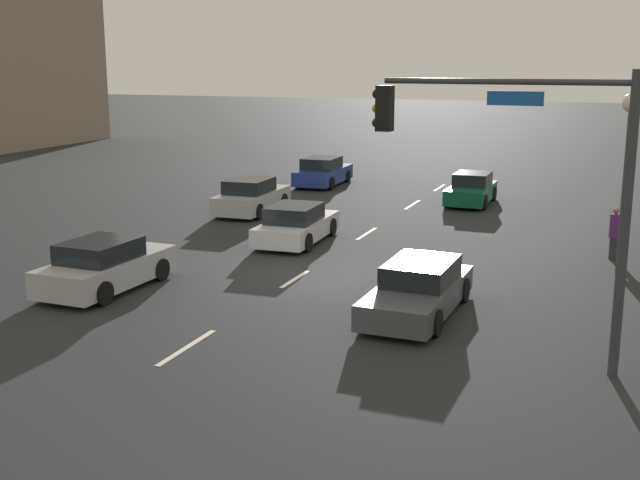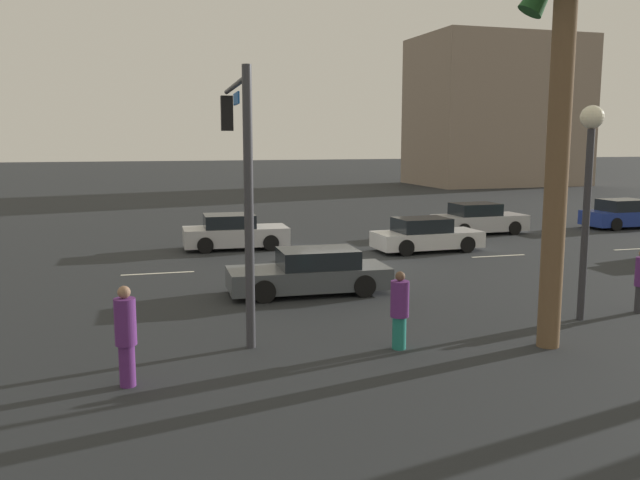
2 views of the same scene
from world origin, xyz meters
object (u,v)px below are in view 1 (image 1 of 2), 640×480
car_3 (323,172)px  streetlamp (629,146)px  car_5 (251,197)px  car_1 (471,190)px  pedestrian_2 (614,232)px  traffic_signal (532,167)px  car_4 (418,290)px  car_2 (105,266)px  car_0 (296,225)px

car_3 → streetlamp: size_ratio=0.84×
car_5 → car_1: bearing=124.2°
streetlamp → pedestrian_2: size_ratio=3.19×
car_5 → streetlamp: streetlamp is taller
traffic_signal → car_5: bearing=-136.1°
car_4 → traffic_signal: bearing=49.2°
car_2 → pedestrian_2: bearing=124.2°
car_0 → car_5: car_5 is taller
car_2 → car_3: (-19.87, -1.29, 0.00)m
car_1 → car_5: 9.73m
car_5 → traffic_signal: (13.15, 12.66, 3.42)m
car_5 → pedestrian_2: pedestrian_2 is taller
car_5 → streetlamp: size_ratio=0.83×
car_3 → car_5: 8.14m
traffic_signal → car_3: bearing=-149.3°
car_1 → pedestrian_2: bearing=35.9°
car_0 → car_5: bearing=-138.7°
car_3 → traffic_signal: bearing=30.7°
car_0 → streetlamp: (0.49, 10.50, 3.14)m
traffic_signal → car_4: bearing=-130.8°
car_3 → car_1: bearing=71.6°
traffic_signal → car_1: bearing=-166.1°
car_0 → streetlamp: streetlamp is taller
car_2 → car_5: size_ratio=0.97×
streetlamp → pedestrian_2: bearing=-173.7°
car_3 → pedestrian_2: (11.13, 14.15, 0.21)m
car_4 → car_5: car_5 is taller
car_0 → car_5: 5.89m
car_2 → car_5: 11.81m
car_5 → traffic_signal: traffic_signal is taller
car_1 → pedestrian_2: (8.46, 6.12, 0.25)m
car_2 → traffic_signal: traffic_signal is taller
car_2 → traffic_signal: 11.94m
car_4 → pedestrian_2: 8.85m
pedestrian_2 → car_3: bearing=-128.2°
car_0 → car_1: size_ratio=1.10×
streetlamp → pedestrian_2: streetlamp is taller
car_0 → streetlamp: bearing=87.3°
car_4 → streetlamp: 8.01m
car_0 → pedestrian_2: 10.39m
car_0 → traffic_signal: size_ratio=0.73×
car_2 → car_3: 19.91m
traffic_signal → streetlamp: traffic_signal is taller
car_2 → streetlamp: streetlamp is taller
car_3 → pedestrian_2: pedestrian_2 is taller
car_1 → car_5: (5.46, -8.05, 0.04)m
traffic_signal → pedestrian_2: size_ratio=3.62×
car_1 → car_5: car_5 is taller
car_2 → pedestrian_2: size_ratio=2.57×
car_3 → car_5: size_ratio=1.01×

